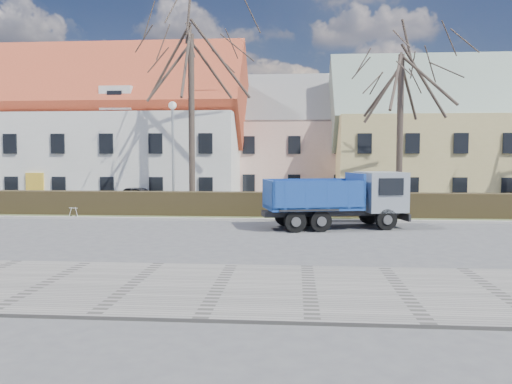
# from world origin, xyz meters

# --- Properties ---
(ground) EXTENTS (120.00, 120.00, 0.00)m
(ground) POSITION_xyz_m (0.00, 0.00, 0.00)
(ground) COLOR #47474A
(sidewalk_near) EXTENTS (80.00, 5.00, 0.08)m
(sidewalk_near) POSITION_xyz_m (0.00, -8.50, 0.04)
(sidewalk_near) COLOR gray
(sidewalk_near) RESTS_ON ground
(curb_far) EXTENTS (80.00, 0.30, 0.12)m
(curb_far) POSITION_xyz_m (0.00, 4.60, 0.06)
(curb_far) COLOR #9E9A95
(curb_far) RESTS_ON ground
(grass_strip) EXTENTS (80.00, 3.00, 0.10)m
(grass_strip) POSITION_xyz_m (0.00, 6.20, 0.05)
(grass_strip) COLOR #414C2B
(grass_strip) RESTS_ON ground
(hedge) EXTENTS (60.00, 0.90, 1.30)m
(hedge) POSITION_xyz_m (0.00, 6.00, 0.65)
(hedge) COLOR #2C2416
(hedge) RESTS_ON ground
(building_white) EXTENTS (26.80, 10.80, 9.50)m
(building_white) POSITION_xyz_m (-13.00, 16.00, 4.75)
(building_white) COLOR silver
(building_white) RESTS_ON ground
(building_pink) EXTENTS (10.80, 8.80, 8.00)m
(building_pink) POSITION_xyz_m (4.00, 20.00, 4.00)
(building_pink) COLOR #DBAC9A
(building_pink) RESTS_ON ground
(building_yellow) EXTENTS (18.80, 10.80, 8.50)m
(building_yellow) POSITION_xyz_m (16.00, 17.00, 4.25)
(building_yellow) COLOR tan
(building_yellow) RESTS_ON ground
(tree_1) EXTENTS (9.20, 9.20, 12.65)m
(tree_1) POSITION_xyz_m (-2.00, 8.50, 6.33)
(tree_1) COLOR #362C25
(tree_1) RESTS_ON ground
(tree_2) EXTENTS (8.00, 8.00, 11.00)m
(tree_2) POSITION_xyz_m (10.00, 8.50, 5.50)
(tree_2) COLOR #362C25
(tree_2) RESTS_ON ground
(dump_truck) EXTENTS (7.05, 4.02, 2.66)m
(dump_truck) POSITION_xyz_m (5.69, 2.36, 1.33)
(dump_truck) COLOR navy
(dump_truck) RESTS_ON ground
(streetlight) EXTENTS (0.50, 0.50, 6.41)m
(streetlight) POSITION_xyz_m (-2.76, 7.00, 3.21)
(streetlight) COLOR #9EA0A3
(streetlight) RESTS_ON ground
(cart_frame) EXTENTS (0.78, 0.54, 0.65)m
(cart_frame) POSITION_xyz_m (-7.80, 4.84, 0.32)
(cart_frame) COLOR silver
(cart_frame) RESTS_ON ground
(parked_car_a) EXTENTS (4.30, 3.00, 1.36)m
(parked_car_a) POSITION_xyz_m (-5.92, 11.12, 0.68)
(parked_car_a) COLOR black
(parked_car_a) RESTS_ON ground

